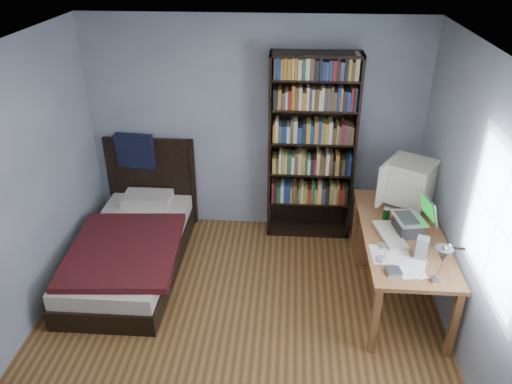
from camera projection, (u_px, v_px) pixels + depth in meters
room at (237, 225)px, 3.83m from camera, size 4.20×4.24×2.50m
desk at (390, 233)px, 5.27m from camera, size 0.75×1.70×0.73m
crt_monitor at (407, 182)px, 4.99m from camera, size 0.64×0.58×0.52m
laptop at (410, 223)px, 4.64m from camera, size 0.38×0.37×0.40m
desk_lamp at (443, 257)px, 3.49m from camera, size 0.24×0.53×0.63m
keyboard at (390, 235)px, 4.63m from camera, size 0.29×0.51×0.05m
speaker at (422, 248)px, 4.30m from camera, size 0.13×0.13×0.20m
soda_can at (386, 214)px, 4.90m from camera, size 0.06×0.06×0.11m
mouse at (395, 216)px, 4.92m from camera, size 0.07×0.12×0.04m
phone_silver at (382, 246)px, 4.48m from camera, size 0.06×0.11×0.02m
phone_grey at (380, 259)px, 4.31m from camera, size 0.07×0.10×0.02m
external_drive at (393, 271)px, 4.15m from camera, size 0.14×0.14×0.03m
bookshelf at (311, 149)px, 5.57m from camera, size 0.97×0.30×2.15m
bed at (133, 244)px, 5.38m from camera, size 1.16×2.09×1.16m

